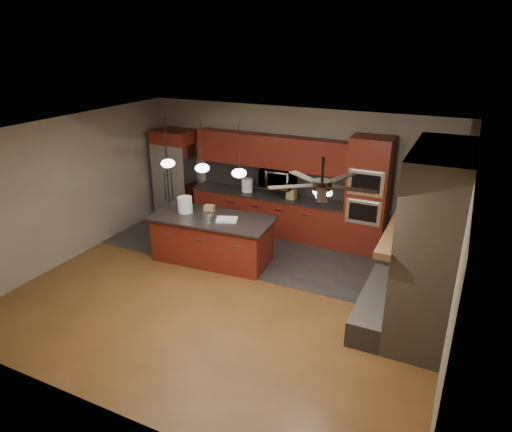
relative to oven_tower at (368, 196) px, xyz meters
The scene contains 22 objects.
ground 3.40m from the oven_tower, 122.27° to the right, with size 7.00×7.00×0.00m, color brown.
ceiling 3.57m from the oven_tower, 122.27° to the right, with size 7.00×6.00×0.02m, color white.
back_wall 1.74m from the oven_tower, 169.75° to the left, with size 7.00×0.02×2.80m, color gray.
right_wall 3.25m from the oven_tower, 56.24° to the right, with size 0.02×6.00×2.80m, color gray.
left_wall 5.86m from the oven_tower, 152.62° to the right, with size 0.02×6.00×2.80m, color gray.
slate_tile_patch 2.26m from the oven_tower, 152.30° to the right, with size 7.00×2.40×0.01m, color #2E2C29.
fireplace_column 2.66m from the oven_tower, 59.73° to the right, with size 1.30×2.10×2.80m.
back_cabinetry 2.20m from the oven_tower, behind, with size 3.59×0.64×2.20m.
oven_tower is the anchor object (origin of this frame).
microwave 1.98m from the oven_tower, behind, with size 0.73×0.41×0.50m, color silver.
refrigerator 4.56m from the oven_tower, behind, with size 0.92×0.75×2.14m.
kitchen_island 3.21m from the oven_tower, 145.96° to the right, with size 2.45×1.25×0.92m.
white_bucket 3.64m from the oven_tower, 151.47° to the right, with size 0.29×0.29×0.31m, color silver.
paint_can 3.21m from the oven_tower, 144.84° to the right, with size 0.17×0.17×0.12m, color silver.
paint_tray 2.87m from the oven_tower, 141.82° to the right, with size 0.39×0.27×0.04m, color white.
cardboard_box 3.17m from the oven_tower, 151.66° to the right, with size 0.20×0.15×0.13m, color #94704C.
counter_bucket 2.71m from the oven_tower, behind, with size 0.25×0.25×0.29m, color white.
counter_box 1.62m from the oven_tower, behind, with size 0.19×0.15×0.21m, color olive.
pendant_left 3.97m from the oven_tower, 149.26° to the right, with size 0.26×0.26×0.92m.
pendant_center 3.37m from the oven_tower, 142.53° to the right, with size 0.26×0.26×0.92m.
pendant_right 2.83m from the oven_tower, 132.87° to the right, with size 0.26×0.26×0.92m.
ceiling_fan 3.72m from the oven_tower, 88.36° to the right, with size 1.27×1.33×0.41m.
Camera 1 is at (3.40, -6.05, 4.19)m, focal length 32.00 mm.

